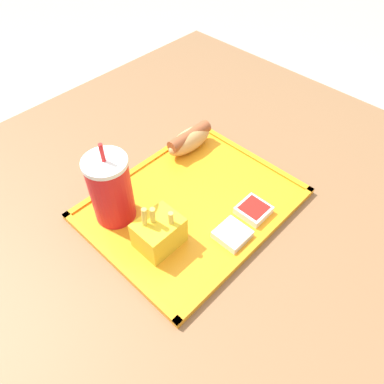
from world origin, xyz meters
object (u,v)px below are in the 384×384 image
Objects in this scene: hot_dog_far at (190,139)px; sauce_cup_mayo at (232,234)px; sauce_cup_ketchup at (254,210)px; soda_cup at (111,189)px; fries_carton at (159,232)px.

hot_dog_far is 2.15× the size of sauce_cup_mayo.
soda_cup is at bearing 134.51° from sauce_cup_ketchup.
fries_carton is at bearing -83.42° from soda_cup.
soda_cup is 3.14× the size of sauce_cup_mayo.
hot_dog_far is at bearing 7.48° from soda_cup.
fries_carton reaches higher than sauce_cup_ketchup.
sauce_cup_ketchup is at bearing -24.63° from fries_carton.
sauce_cup_ketchup is at bearing -45.49° from soda_cup.
fries_carton reaches higher than hot_dog_far.
sauce_cup_mayo is at bearing -174.47° from sauce_cup_ketchup.
soda_cup reaches higher than sauce_cup_mayo.
soda_cup is at bearing 119.77° from sauce_cup_mayo.
fries_carton is at bearing 139.02° from sauce_cup_mayo.
fries_carton reaches higher than sauce_cup_mayo.
soda_cup is at bearing 96.58° from fries_carton.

